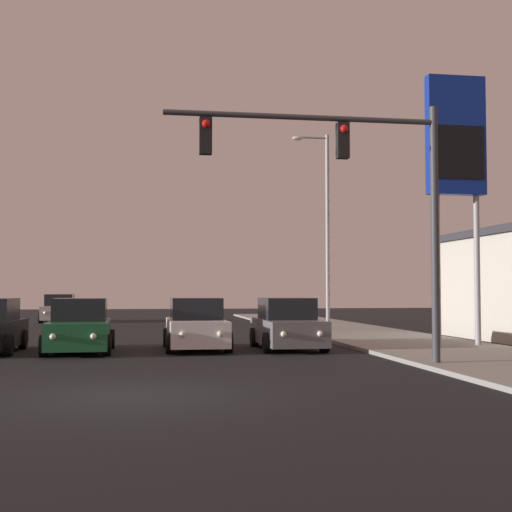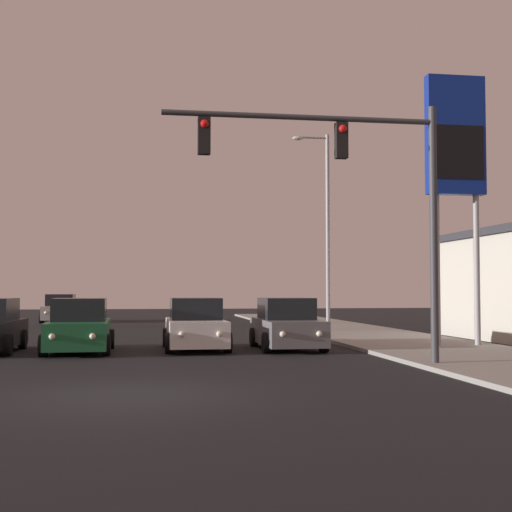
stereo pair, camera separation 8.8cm
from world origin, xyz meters
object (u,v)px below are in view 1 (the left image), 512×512
at_px(car_green, 80,328).
at_px(car_silver, 60,309).
at_px(car_grey, 287,326).
at_px(street_lamp, 325,221).
at_px(traffic_light_mast, 360,179).
at_px(gas_station_sign, 456,150).
at_px(car_white, 196,326).

height_order(car_green, car_silver, same).
relative_size(car_silver, car_grey, 1.00).
bearing_deg(street_lamp, traffic_light_mast, -101.24).
bearing_deg(gas_station_sign, car_grey, 173.13).
bearing_deg(traffic_light_mast, car_silver, 110.58).
bearing_deg(traffic_light_mast, car_white, 120.18).
relative_size(car_silver, traffic_light_mast, 0.62).
xyz_separation_m(car_white, street_lamp, (6.54, 8.46, 4.36)).
xyz_separation_m(traffic_light_mast, gas_station_sign, (4.99, 5.23, 1.91)).
xyz_separation_m(car_white, traffic_light_mast, (3.62, -6.22, 3.95)).
bearing_deg(street_lamp, car_silver, 136.06).
height_order(car_green, traffic_light_mast, traffic_light_mast).
xyz_separation_m(car_green, street_lamp, (10.19, 8.87, 4.36)).
bearing_deg(gas_station_sign, car_silver, 124.57).
height_order(car_silver, traffic_light_mast, traffic_light_mast).
bearing_deg(car_grey, traffic_light_mast, 95.77).
height_order(car_silver, car_grey, same).
bearing_deg(car_silver, gas_station_sign, 124.31).
bearing_deg(traffic_light_mast, street_lamp, 78.76).
distance_m(car_white, street_lamp, 11.54).
bearing_deg(street_lamp, gas_station_sign, -77.64).
height_order(car_silver, gas_station_sign, gas_station_sign).
bearing_deg(car_grey, street_lamp, -112.59).
distance_m(car_grey, traffic_light_mast, 7.14).
relative_size(car_silver, gas_station_sign, 0.48).
bearing_deg(gas_station_sign, car_white, 173.43).
xyz_separation_m(traffic_light_mast, street_lamp, (2.92, 14.68, 0.41)).
xyz_separation_m(car_grey, car_white, (-2.97, 0.31, 0.00)).
distance_m(traffic_light_mast, street_lamp, 14.97).
bearing_deg(car_white, car_grey, 173.89).
bearing_deg(street_lamp, car_green, -138.97).
height_order(car_grey, gas_station_sign, gas_station_sign).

